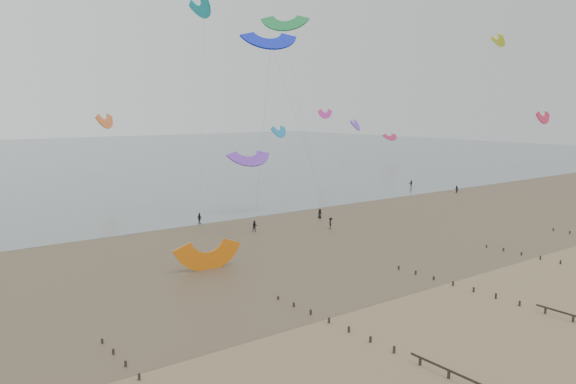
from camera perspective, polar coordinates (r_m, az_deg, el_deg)
name	(u,v)px	position (r m, az deg, el deg)	size (l,w,h in m)	color
ground	(462,304)	(59.64, 17.27, -10.79)	(500.00, 500.00, 0.00)	brown
sea_and_shore	(243,244)	(81.37, -4.59, -5.25)	(500.00, 665.00, 0.03)	#475654
kitesurfers	(314,210)	(103.12, 2.68, -1.79)	(115.26, 26.15, 1.89)	black
grounded_kite	(209,269)	(69.22, -8.08, -7.78)	(7.08, 3.71, 5.40)	#D5650D
kites_airborne	(93,98)	(125.56, -19.23, 8.98)	(242.53, 107.28, 36.36)	orange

